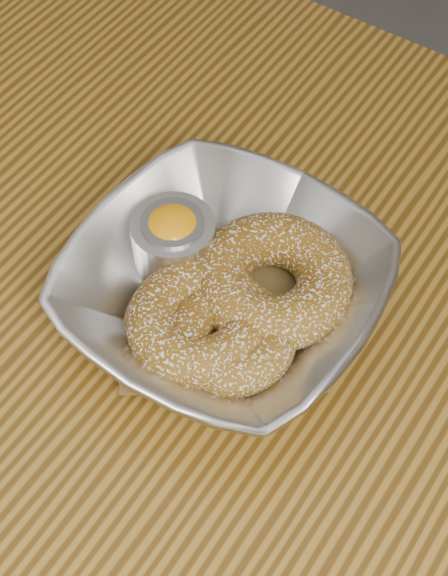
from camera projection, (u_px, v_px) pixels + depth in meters
The scene contains 7 objects.
table at pixel (95, 369), 0.73m from camera, with size 1.20×0.80×0.75m.
serving_bowl at pixel (224, 291), 0.62m from camera, with size 0.22×0.22×0.05m, color silver.
parchment at pixel (224, 305), 0.64m from camera, with size 0.14×0.14×0.00m, color brown.
donut_back at pixel (272, 280), 0.63m from camera, with size 0.11×0.11×0.04m, color brown.
donut_front at pixel (200, 322), 0.61m from camera, with size 0.10×0.10×0.04m, color brown.
donut_extra at pixel (231, 337), 0.60m from camera, with size 0.09×0.09×0.03m, color brown.
ramekin at pixel (174, 240), 0.64m from camera, with size 0.06×0.06×0.05m.
Camera 1 is at (0.29, -0.24, 1.29)m, focal length 55.00 mm.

